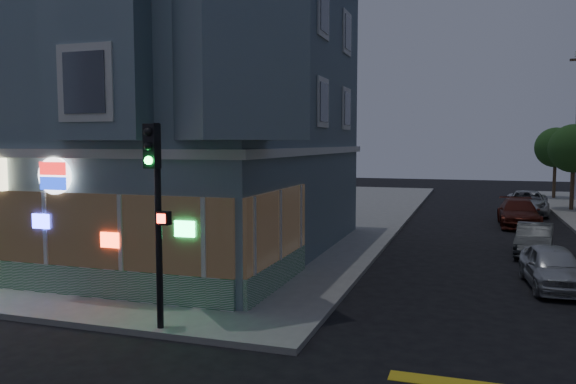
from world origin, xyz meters
The scene contains 10 objects.
ground centered at (0.00, 0.00, 0.00)m, with size 120.00×120.00×0.00m, color black.
sidewalk_nw centered at (-13.50, 23.00, 0.07)m, with size 33.00×42.00×0.15m, color gray.
corner_building centered at (-6.00, 10.98, 5.82)m, with size 14.60×14.60×11.40m.
street_tree_near centered at (12.20, 30.00, 3.94)m, with size 3.00×3.00×5.30m.
street_tree_far centered at (12.20, 38.00, 3.94)m, with size 3.00×3.00×5.30m.
parked_car_a centered at (8.60, 9.45, 0.63)m, with size 1.49×3.70×1.26m, color #B8BCC0.
parked_car_b centered at (8.60, 14.65, 0.60)m, with size 1.26×3.62×1.19m, color #35383A.
parked_car_c centered at (8.60, 22.43, 0.69)m, with size 1.93×4.76×1.38m, color #541C13.
parked_car_d centered at (9.42, 27.63, 0.71)m, with size 2.37×5.14×1.43m, color #A8AEB3.
traffic_signal centered at (-0.27, 2.18, 3.24)m, with size 0.53×0.51×4.56m.
Camera 1 is at (6.25, -8.46, 4.28)m, focal length 35.00 mm.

